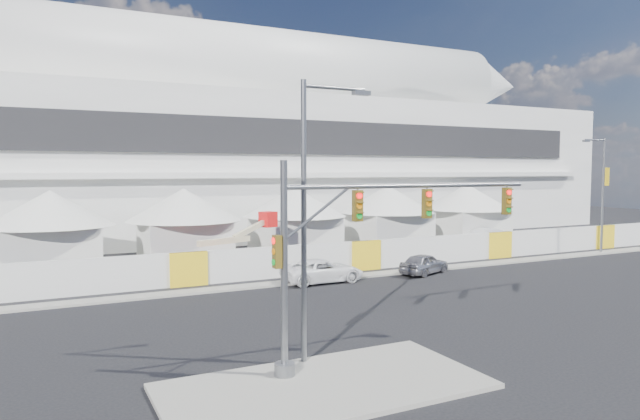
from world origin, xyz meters
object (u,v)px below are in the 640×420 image
boom_lift (219,259)px  streetlight_curb (602,187)px  lot_car_b (534,238)px  streetlight_median (310,201)px  pickup_curb (323,271)px  traffic_mast (347,250)px  lot_car_a (492,237)px  sedan_silver (424,264)px

boom_lift → streetlight_curb: bearing=-29.3°
lot_car_b → streetlight_curb: bearing=-173.8°
streetlight_median → boom_lift: streetlight_median is taller
pickup_curb → traffic_mast: (-6.04, -13.78, 3.36)m
traffic_mast → lot_car_b: bearing=33.3°
lot_car_b → streetlight_curb: (1.79, -5.16, 4.64)m
lot_car_a → lot_car_b: lot_car_a is taller
boom_lift → traffic_mast: bearing=-114.3°
sedan_silver → lot_car_a: (13.85, 8.51, 0.12)m
lot_car_a → streetlight_curb: size_ratio=0.52×
sedan_silver → lot_car_b: lot_car_b is taller
traffic_mast → streetlight_curb: streetlight_curb is taller
streetlight_median → streetlight_curb: streetlight_median is taller
sedan_silver → streetlight_median: size_ratio=0.42×
lot_car_a → lot_car_b: size_ratio=1.07×
sedan_silver → lot_car_a: size_ratio=0.82×
sedan_silver → streetlight_curb: size_ratio=0.43×
lot_car_a → traffic_mast: bearing=134.2°
pickup_curb → streetlight_curb: size_ratio=0.54×
lot_car_a → streetlight_curb: 9.81m
pickup_curb → streetlight_median: (-6.93, -12.78, 4.98)m
traffic_mast → streetlight_curb: size_ratio=1.11×
boom_lift → lot_car_a: bearing=-14.4°
sedan_silver → streetlight_median: bearing=109.6°
traffic_mast → streetlight_median: size_ratio=1.08×
streetlight_curb → sedan_silver: bearing=-176.7°
sedan_silver → boom_lift: 13.24m
pickup_curb → boom_lift: bearing=44.4°
pickup_curb → traffic_mast: size_ratio=0.49×
streetlight_median → lot_car_a: bearing=36.6°
sedan_silver → boom_lift: boom_lift is taller
streetlight_median → streetlight_curb: size_ratio=1.03×
pickup_curb → streetlight_curb: (25.37, 0.52, 4.72)m
sedan_silver → pickup_curb: (-7.11, 0.54, 0.02)m
traffic_mast → boom_lift: size_ratio=1.33×
lot_car_a → streetlight_median: 35.09m
sedan_silver → lot_car_b: (16.47, 6.22, 0.09)m
streetlight_median → boom_lift: size_ratio=1.23×
sedan_silver → streetlight_curb: streetlight_curb is taller
traffic_mast → sedan_silver: bearing=45.2°
pickup_curb → lot_car_a: bearing=-68.9°
pickup_curb → streetlight_median: 15.36m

